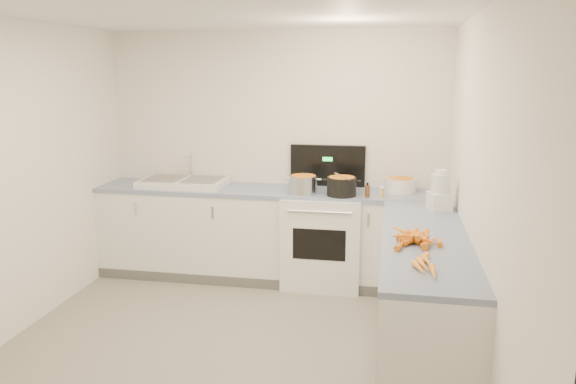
% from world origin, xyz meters
% --- Properties ---
extents(floor, '(3.50, 4.00, 0.00)m').
position_xyz_m(floor, '(0.00, 0.00, 0.00)').
color(floor, gray).
rests_on(floor, ground).
extents(ceiling, '(3.50, 4.00, 0.00)m').
position_xyz_m(ceiling, '(0.00, 0.00, 2.50)').
color(ceiling, white).
rests_on(ceiling, ground).
extents(wall_back, '(3.50, 0.00, 2.50)m').
position_xyz_m(wall_back, '(0.00, 2.00, 1.25)').
color(wall_back, white).
rests_on(wall_back, ground).
extents(wall_front, '(3.50, 0.00, 2.50)m').
position_xyz_m(wall_front, '(0.00, -2.00, 1.25)').
color(wall_front, white).
rests_on(wall_front, ground).
extents(wall_right, '(0.00, 4.00, 2.50)m').
position_xyz_m(wall_right, '(1.75, 0.00, 1.25)').
color(wall_right, white).
rests_on(wall_right, ground).
extents(counter_back, '(3.50, 0.62, 0.94)m').
position_xyz_m(counter_back, '(0.00, 1.70, 0.47)').
color(counter_back, white).
rests_on(counter_back, ground).
extents(counter_right, '(0.62, 2.20, 0.94)m').
position_xyz_m(counter_right, '(1.45, 0.30, 0.47)').
color(counter_right, white).
rests_on(counter_right, ground).
extents(stove, '(0.76, 0.65, 1.36)m').
position_xyz_m(stove, '(0.55, 1.69, 0.47)').
color(stove, white).
rests_on(stove, ground).
extents(sink, '(0.86, 0.52, 0.31)m').
position_xyz_m(sink, '(-0.90, 1.70, 0.98)').
color(sink, white).
rests_on(sink, counter_back).
extents(steel_pot, '(0.32, 0.32, 0.20)m').
position_xyz_m(steel_pot, '(0.37, 1.55, 1.02)').
color(steel_pot, silver).
rests_on(steel_pot, stove).
extents(black_pot, '(0.33, 0.33, 0.20)m').
position_xyz_m(black_pot, '(0.74, 1.53, 1.02)').
color(black_pot, black).
rests_on(black_pot, stove).
extents(wooden_spoon, '(0.17, 0.32, 0.01)m').
position_xyz_m(wooden_spoon, '(0.74, 1.53, 1.13)').
color(wooden_spoon, '#AD7A47').
rests_on(wooden_spoon, black_pot).
extents(mixing_bowl, '(0.37, 0.37, 0.14)m').
position_xyz_m(mixing_bowl, '(1.29, 1.79, 1.01)').
color(mixing_bowl, white).
rests_on(mixing_bowl, counter_back).
extents(extract_bottle, '(0.05, 0.05, 0.12)m').
position_xyz_m(extract_bottle, '(0.98, 1.50, 1.00)').
color(extract_bottle, '#593319').
rests_on(extract_bottle, counter_back).
extents(spice_jar, '(0.05, 0.05, 0.08)m').
position_xyz_m(spice_jar, '(1.11, 1.52, 0.98)').
color(spice_jar, '#E5B266').
rests_on(spice_jar, counter_back).
extents(food_processor, '(0.21, 0.24, 0.34)m').
position_xyz_m(food_processor, '(1.60, 1.13, 1.09)').
color(food_processor, white).
rests_on(food_processor, counter_right).
extents(carrot_pile, '(0.35, 0.45, 0.08)m').
position_xyz_m(carrot_pile, '(1.37, 0.14, 0.97)').
color(carrot_pile, orange).
rests_on(carrot_pile, counter_right).
extents(peeled_carrots, '(0.14, 0.42, 0.04)m').
position_xyz_m(peeled_carrots, '(1.41, -0.37, 0.96)').
color(peeled_carrots, orange).
rests_on(peeled_carrots, counter_right).
extents(peelings, '(0.22, 0.23, 0.01)m').
position_xyz_m(peelings, '(-1.11, 1.70, 1.02)').
color(peelings, tan).
rests_on(peelings, sink).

